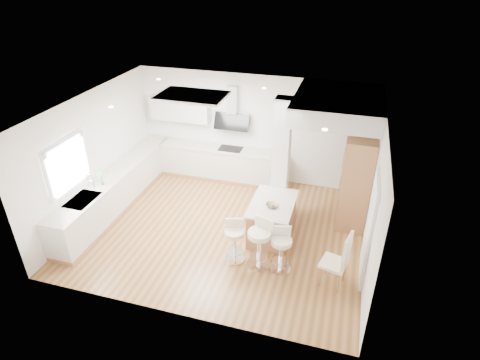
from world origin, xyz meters
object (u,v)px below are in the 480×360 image
(peninsula, at_px, (272,219))
(bar_stool_b, at_px, (260,241))
(bar_stool_a, at_px, (234,239))
(bar_stool_c, at_px, (281,248))
(dining_chair, at_px, (340,259))

(peninsula, height_order, bar_stool_b, bar_stool_b)
(bar_stool_a, distance_m, bar_stool_c, 0.93)
(peninsula, height_order, dining_chair, dining_chair)
(bar_stool_a, bearing_deg, peninsula, 43.92)
(bar_stool_b, height_order, bar_stool_c, bar_stool_b)
(peninsula, bearing_deg, bar_stool_c, -68.69)
(bar_stool_a, relative_size, bar_stool_b, 0.86)
(dining_chair, bearing_deg, bar_stool_b, -170.98)
(bar_stool_a, bearing_deg, bar_stool_b, -21.40)
(bar_stool_a, height_order, dining_chair, dining_chair)
(peninsula, xyz_separation_m, bar_stool_b, (-0.02, -1.01, 0.17))
(bar_stool_a, height_order, bar_stool_b, bar_stool_b)
(bar_stool_a, bearing_deg, dining_chair, -22.14)
(bar_stool_c, bearing_deg, bar_stool_b, 166.77)
(peninsula, bearing_deg, dining_chair, -37.77)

